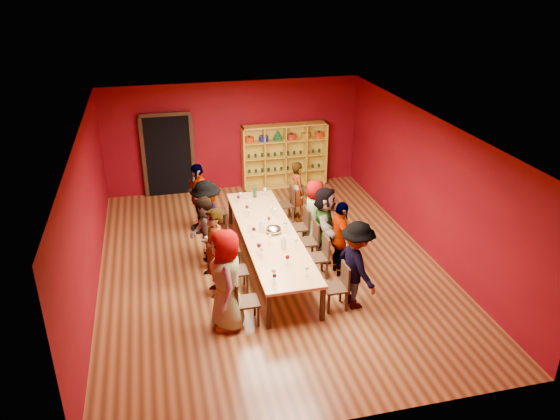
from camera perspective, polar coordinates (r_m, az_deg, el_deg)
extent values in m
cube|color=brown|center=(11.69, -1.12, -5.70)|extent=(7.10, 9.10, 0.02)
cube|color=#64050D|center=(15.19, -4.89, 7.71)|extent=(7.10, 0.02, 3.00)
cube|color=#64050D|center=(7.25, 6.73, -12.85)|extent=(7.10, 0.02, 3.00)
cube|color=#64050D|center=(10.89, -19.53, -0.68)|extent=(0.02, 9.10, 3.00)
cube|color=#64050D|center=(12.19, 15.16, 2.61)|extent=(0.02, 9.10, 3.00)
cube|color=white|center=(10.50, -1.25, 8.68)|extent=(7.10, 9.10, 0.02)
cube|color=tan|center=(11.34, -1.15, -2.51)|extent=(1.10, 4.50, 0.06)
cube|color=black|center=(9.63, -1.18, -10.55)|extent=(0.08, 0.08, 0.69)
cube|color=black|center=(13.36, -5.21, -0.03)|extent=(0.08, 0.08, 0.69)
cube|color=black|center=(9.84, 4.48, -9.75)|extent=(0.08, 0.08, 0.69)
cube|color=black|center=(13.51, -1.10, 0.37)|extent=(0.08, 0.08, 0.69)
cube|color=black|center=(15.09, -11.59, 5.59)|extent=(1.20, 0.14, 2.20)
cube|color=black|center=(14.70, -11.95, 9.74)|extent=(1.32, 0.06, 0.10)
cube|color=black|center=(15.03, -14.05, 5.26)|extent=(0.10, 0.06, 2.20)
cube|color=black|center=(15.06, -9.10, 5.73)|extent=(0.10, 0.06, 2.20)
cube|color=gold|center=(15.19, -3.85, 5.36)|extent=(0.04, 0.40, 1.80)
cube|color=gold|center=(15.73, 4.69, 6.02)|extent=(0.04, 0.40, 1.80)
cube|color=gold|center=(15.15, 0.50, 8.86)|extent=(2.40, 0.40, 0.04)
cube|color=gold|center=(15.72, 0.48, 2.68)|extent=(2.40, 0.40, 0.04)
cube|color=gold|center=(15.59, 0.32, 5.93)|extent=(2.40, 0.02, 1.80)
cube|color=gold|center=(15.57, 0.49, 4.14)|extent=(2.36, 0.38, 0.03)
cube|color=gold|center=(15.41, 0.49, 5.71)|extent=(2.36, 0.38, 0.03)
cube|color=gold|center=(15.28, 0.50, 7.31)|extent=(2.36, 0.38, 0.03)
cube|color=gold|center=(15.29, -1.70, 5.54)|extent=(0.03, 0.38, 1.76)
cube|color=gold|center=(15.41, 0.49, 5.71)|extent=(0.03, 0.38, 1.76)
cube|color=gold|center=(15.56, 2.65, 5.87)|extent=(0.03, 0.38, 1.76)
cylinder|color=red|center=(15.05, -3.23, 7.36)|extent=(0.26, 0.26, 0.15)
sphere|color=black|center=(15.02, -3.24, 7.71)|extent=(0.05, 0.05, 0.05)
cylinder|color=#151B97|center=(15.12, -1.73, 7.47)|extent=(0.26, 0.26, 0.15)
sphere|color=black|center=(15.09, -1.73, 7.82)|extent=(0.05, 0.05, 0.05)
cylinder|color=#175F2F|center=(15.21, -0.24, 7.46)|extent=(0.26, 0.26, 0.08)
cone|color=#175F2F|center=(15.17, -0.24, 8.00)|extent=(0.24, 0.24, 0.22)
cylinder|color=red|center=(15.30, 1.23, 7.68)|extent=(0.26, 0.26, 0.15)
sphere|color=black|center=(15.27, 1.24, 8.02)|extent=(0.05, 0.05, 0.05)
cylinder|color=#BF8016|center=(15.40, 2.69, 7.78)|extent=(0.26, 0.26, 0.15)
sphere|color=black|center=(15.37, 2.69, 8.12)|extent=(0.05, 0.05, 0.05)
cylinder|color=red|center=(15.51, 4.12, 7.87)|extent=(0.26, 0.26, 0.15)
sphere|color=black|center=(15.48, 4.13, 8.20)|extent=(0.05, 0.05, 0.05)
cylinder|color=black|center=(15.34, -3.22, 4.05)|extent=(0.07, 0.07, 0.10)
cylinder|color=black|center=(15.37, -2.54, 4.11)|extent=(0.07, 0.07, 0.10)
cylinder|color=black|center=(15.41, -1.87, 4.17)|extent=(0.07, 0.07, 0.10)
cylinder|color=black|center=(15.44, -1.19, 4.23)|extent=(0.07, 0.07, 0.10)
cylinder|color=black|center=(15.48, -0.52, 4.29)|extent=(0.07, 0.07, 0.10)
cylinder|color=black|center=(15.52, 0.15, 4.34)|extent=(0.07, 0.07, 0.10)
cylinder|color=black|center=(15.56, 0.81, 4.40)|extent=(0.07, 0.07, 0.10)
cylinder|color=black|center=(15.61, 1.47, 4.45)|extent=(0.07, 0.07, 0.10)
cylinder|color=black|center=(15.65, 2.13, 4.50)|extent=(0.07, 0.07, 0.10)
cylinder|color=black|center=(15.70, 2.78, 4.55)|extent=(0.07, 0.07, 0.10)
cylinder|color=black|center=(15.75, 3.43, 4.61)|extent=(0.07, 0.07, 0.10)
cylinder|color=black|center=(15.81, 4.07, 4.66)|extent=(0.07, 0.07, 0.10)
cylinder|color=black|center=(15.19, -3.26, 5.64)|extent=(0.07, 0.07, 0.10)
cylinder|color=black|center=(15.22, -2.57, 5.70)|extent=(0.07, 0.07, 0.10)
cylinder|color=black|center=(15.26, -1.89, 5.76)|extent=(0.07, 0.07, 0.10)
cylinder|color=black|center=(15.29, -1.21, 5.81)|extent=(0.07, 0.07, 0.10)
cylinder|color=black|center=(15.33, -0.53, 5.86)|extent=(0.07, 0.07, 0.10)
cylinder|color=black|center=(15.37, 0.15, 5.91)|extent=(0.07, 0.07, 0.10)
cylinder|color=black|center=(15.41, 0.82, 5.97)|extent=(0.07, 0.07, 0.10)
cylinder|color=black|center=(15.46, 1.49, 6.02)|extent=(0.07, 0.07, 0.10)
cylinder|color=black|center=(15.51, 2.15, 6.06)|extent=(0.07, 0.07, 0.10)
cylinder|color=black|center=(15.56, 2.81, 6.11)|extent=(0.07, 0.07, 0.10)
cylinder|color=black|center=(15.61, 3.47, 6.16)|extent=(0.07, 0.07, 0.10)
cylinder|color=black|center=(15.66, 4.12, 6.20)|extent=(0.07, 0.07, 0.10)
cube|color=black|center=(9.74, -3.50, -9.55)|extent=(0.42, 0.42, 0.04)
cube|color=black|center=(9.58, -4.67, -8.50)|extent=(0.04, 0.40, 0.44)
cube|color=black|center=(9.71, -4.29, -11.32)|extent=(0.04, 0.04, 0.41)
cube|color=black|center=(9.75, -2.28, -11.07)|extent=(0.04, 0.04, 0.41)
cube|color=black|center=(9.98, -4.62, -10.20)|extent=(0.04, 0.04, 0.41)
cube|color=black|center=(10.03, -2.68, -9.96)|extent=(0.04, 0.04, 0.41)
imported|color=beige|center=(9.43, -5.61, -7.27)|extent=(0.51, 0.92, 1.86)
cube|color=black|center=(10.63, -4.55, -6.37)|extent=(0.42, 0.42, 0.04)
cube|color=black|center=(10.49, -5.62, -5.36)|extent=(0.04, 0.40, 0.44)
cube|color=black|center=(10.59, -5.27, -7.98)|extent=(0.04, 0.04, 0.41)
cube|color=black|center=(10.63, -3.45, -7.77)|extent=(0.04, 0.04, 0.41)
cube|color=black|center=(10.88, -5.55, -7.04)|extent=(0.04, 0.04, 0.41)
cube|color=black|center=(10.92, -3.77, -6.83)|extent=(0.04, 0.04, 0.41)
imported|color=#141B38|center=(10.36, -6.89, -4.44)|extent=(0.53, 0.69, 1.78)
cube|color=black|center=(11.43, -5.31, -4.04)|extent=(0.42, 0.42, 0.04)
cube|color=black|center=(11.30, -6.31, -3.07)|extent=(0.04, 0.40, 0.44)
cube|color=black|center=(11.38, -5.99, -5.53)|extent=(0.04, 0.04, 0.41)
cube|color=black|center=(11.41, -4.29, -5.34)|extent=(0.04, 0.04, 0.41)
cube|color=black|center=(11.67, -6.22, -4.71)|extent=(0.04, 0.04, 0.41)
cube|color=black|center=(11.71, -4.57, -4.53)|extent=(0.04, 0.04, 0.41)
imported|color=#507AA5|center=(11.21, -7.87, -2.59)|extent=(0.53, 0.84, 1.62)
cube|color=black|center=(11.96, -5.74, -2.70)|extent=(0.42, 0.42, 0.04)
cube|color=black|center=(11.83, -6.70, -1.76)|extent=(0.04, 0.40, 0.44)
cube|color=black|center=(11.89, -6.39, -4.11)|extent=(0.04, 0.04, 0.41)
cube|color=black|center=(11.93, -4.77, -3.94)|extent=(0.04, 0.04, 0.41)
cube|color=black|center=(12.19, -6.61, -3.37)|extent=(0.04, 0.04, 0.41)
cube|color=black|center=(12.23, -5.03, -3.20)|extent=(0.04, 0.04, 0.41)
imported|color=#597FB7|center=(11.73, -7.62, -0.98)|extent=(0.58, 1.17, 1.74)
cube|color=black|center=(13.11, -6.56, -0.18)|extent=(0.42, 0.42, 0.04)
cube|color=black|center=(13.00, -7.44, 0.70)|extent=(0.04, 0.40, 0.44)
cube|color=black|center=(13.04, -7.15, -1.45)|extent=(0.04, 0.04, 0.41)
cube|color=black|center=(13.07, -5.68, -1.30)|extent=(0.04, 0.04, 0.41)
cube|color=black|center=(13.34, -7.33, -0.83)|extent=(0.04, 0.04, 0.41)
cube|color=black|center=(13.38, -5.89, -0.68)|extent=(0.04, 0.04, 0.41)
imported|color=#141638|center=(12.91, -8.50, 1.29)|extent=(0.80, 1.08, 1.68)
cube|color=black|center=(10.15, 5.78, -8.08)|extent=(0.42, 0.42, 0.04)
cube|color=black|center=(10.08, 6.86, -6.78)|extent=(0.04, 0.40, 0.44)
cube|color=black|center=(10.09, 5.11, -9.79)|extent=(0.04, 0.04, 0.41)
cube|color=black|center=(10.19, 6.95, -9.51)|extent=(0.04, 0.04, 0.41)
cube|color=black|center=(10.36, 4.52, -8.77)|extent=(0.04, 0.04, 0.41)
cube|color=black|center=(10.45, 6.31, -8.50)|extent=(0.04, 0.04, 0.41)
imported|color=silver|center=(10.05, 8.00, -5.72)|extent=(0.64, 1.17, 1.71)
cube|color=black|center=(11.08, 3.86, -4.99)|extent=(0.42, 0.42, 0.04)
cube|color=black|center=(11.01, 4.85, -3.78)|extent=(0.04, 0.40, 0.44)
cube|color=black|center=(11.01, 3.24, -6.54)|extent=(0.04, 0.04, 0.41)
cube|color=black|center=(11.10, 4.93, -6.31)|extent=(0.04, 0.04, 0.41)
cube|color=black|center=(11.29, 2.75, -5.67)|extent=(0.04, 0.04, 0.41)
cube|color=black|center=(11.37, 4.40, -5.46)|extent=(0.04, 0.04, 0.41)
imported|color=#131936|center=(11.04, 6.35, -3.02)|extent=(0.44, 0.94, 1.60)
cube|color=black|center=(11.66, 2.85, -3.34)|extent=(0.42, 0.42, 0.04)
cube|color=black|center=(11.60, 3.78, -2.19)|extent=(0.04, 0.40, 0.44)
cube|color=black|center=(11.59, 2.25, -4.80)|extent=(0.04, 0.04, 0.41)
cube|color=black|center=(11.67, 3.87, -4.60)|extent=(0.04, 0.04, 0.41)
cube|color=black|center=(11.87, 1.81, -4.02)|extent=(0.04, 0.04, 0.41)
cube|color=black|center=(11.96, 3.39, -3.83)|extent=(0.04, 0.04, 0.41)
imported|color=#5880B5|center=(11.59, 4.66, -1.41)|extent=(0.89, 1.59, 1.65)
cube|color=black|center=(12.27, 1.93, -1.83)|extent=(0.42, 0.42, 0.04)
cube|color=black|center=(12.22, 2.80, -0.72)|extent=(0.04, 0.40, 0.44)
cube|color=black|center=(12.19, 1.35, -3.20)|extent=(0.04, 0.04, 0.41)
cube|color=black|center=(12.27, 2.89, -3.03)|extent=(0.04, 0.04, 0.41)
cube|color=black|center=(12.48, 0.95, -2.50)|extent=(0.04, 0.04, 0.41)
cube|color=black|center=(12.56, 2.46, -2.33)|extent=(0.04, 0.04, 0.41)
imported|color=#C78590|center=(12.22, 3.61, -0.25)|extent=(0.48, 0.78, 1.53)
cube|color=black|center=(13.40, 0.48, 0.55)|extent=(0.42, 0.42, 0.04)
cube|color=black|center=(13.35, 1.27, 1.57)|extent=(0.04, 0.40, 0.44)
cube|color=black|center=(13.30, -0.06, -0.69)|extent=(0.04, 0.04, 0.41)
cube|color=black|center=(13.38, 1.36, -0.55)|extent=(0.04, 0.04, 0.41)
cube|color=black|center=(13.60, -0.39, -0.10)|extent=(0.04, 0.04, 0.41)
cube|color=black|center=(13.68, 0.99, 0.04)|extent=(0.04, 0.04, 0.41)
imported|color=#5878B6|center=(13.34, 1.84, 1.98)|extent=(0.46, 0.59, 1.52)
cylinder|color=silver|center=(13.10, -1.56, 1.52)|extent=(0.07, 0.07, 0.01)
cylinder|color=silver|center=(13.08, -1.56, 1.77)|extent=(0.01, 0.01, 0.11)
ellipsoid|color=silver|center=(13.04, -1.56, 2.15)|extent=(0.08, 0.08, 0.10)
cylinder|color=silver|center=(11.20, -2.73, -2.73)|extent=(0.07, 0.07, 0.01)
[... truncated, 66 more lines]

